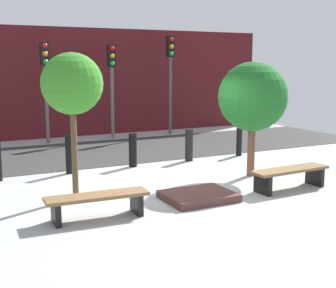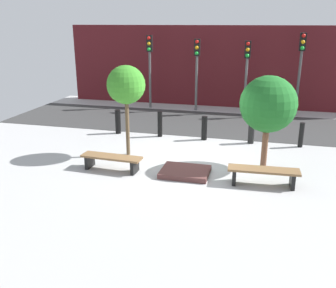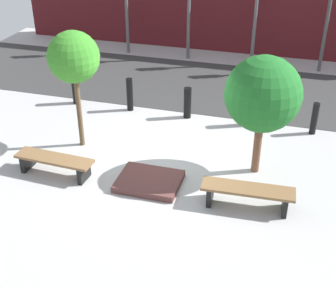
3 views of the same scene
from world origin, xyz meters
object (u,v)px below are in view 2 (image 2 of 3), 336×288
Objects in this scene: bollard_center at (204,128)px; bench_right at (263,173)px; bollard_far_right at (301,135)px; traffic_light_east at (301,59)px; bollard_left at (160,124)px; bollard_right at (251,131)px; planter_bed at (185,172)px; traffic_light_mid_east at (247,64)px; bench_left at (112,160)px; bollard_far_left at (118,122)px; tree_behind_left_bench at (126,85)px; traffic_light_mid_west at (197,61)px; tree_behind_right_bench at (268,105)px; traffic_light_west at (150,58)px.

bench_right is at bearing -59.13° from bollard_center.
traffic_light_east is at bearing 88.50° from bollard_far_right.
bollard_left is 3.38m from bollard_right.
traffic_light_mid_east is at bearing 81.81° from planter_bed.
bench_left is 2.11× the size of bollard_far_right.
bollard_far_left is at bearing -134.00° from traffic_light_mid_east.
bollard_center is at bearing 180.00° from bollard_far_right.
bollard_right is at bearing 0.00° from bollard_center.
tree_behind_left_bench is 8.94m from traffic_light_east.
tree_behind_left_bench is at bearing -98.13° from traffic_light_mid_west.
bollard_center is at bearing 134.27° from tree_behind_right_bench.
bollard_center is at bearing -103.93° from traffic_light_mid_east.
traffic_light_west is at bearing 102.12° from bench_left.
bollard_far_right is (1.69, 0.00, -0.01)m from bollard_right.
bench_left is at bearing -96.78° from traffic_light_mid_west.
bench_left is at bearing 177.08° from bench_right.
traffic_light_west is at bearing 113.35° from planter_bed.
tree_behind_right_bench reaches higher than bollard_left.
bench_right is 1.96× the size of bollard_left.
tree_behind_right_bench is at bearing -64.35° from traffic_light_mid_west.
bollard_far_left is at bearing 118.95° from tree_behind_left_bench.
bollard_left is at bearing 0.00° from bollard_far_left.
bench_left is 3.64m from bollard_left.
tree_behind_left_bench is 6.99m from traffic_light_mid_west.
planter_bed is 9.15m from traffic_light_west.
bench_left is 0.52× the size of traffic_light_west.
bollard_far_left is 1.06× the size of bollard_right.
tree_behind_left_bench is 3.59m from bollard_center.
planter_bed is 4.81m from bollard_far_left.
bench_left is at bearing -80.80° from traffic_light_west.
bench_left is 1.96× the size of bollard_far_left.
bollard_left is 1.09× the size of bollard_right.
bollard_right is 1.69m from bollard_far_right.
bench_right is 0.53× the size of traffic_light_west.
planter_bed is 1.41× the size of bollard_left.
bollard_far_left reaches higher than bollard_center.
bollard_right is at bearing 0.00° from bollard_far_left.
traffic_light_mid_east reaches higher than bollard_center.
bollard_right is (3.38, 0.00, -0.04)m from bollard_left.
traffic_light_mid_east is (3.32, 8.31, 2.00)m from bench_left.
traffic_light_mid_east is (2.86, 4.71, 1.84)m from bollard_left.
traffic_light_mid_west is at bearing 103.93° from bollard_center.
traffic_light_east is at bearing 34.38° from bollard_far_left.
bollard_far_right is at bearing -91.50° from traffic_light_east.
planter_bed is at bearing -98.19° from traffic_light_mid_east.
traffic_light_east is (3.50, 4.71, 2.12)m from bollard_center.
traffic_light_west reaches higher than bollard_left.
bollard_right is (-0.47, 3.60, 0.10)m from bench_right.
traffic_light_west is (-1.35, 8.31, 2.13)m from bench_left.
bollard_right is at bearing 0.00° from bollard_left.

